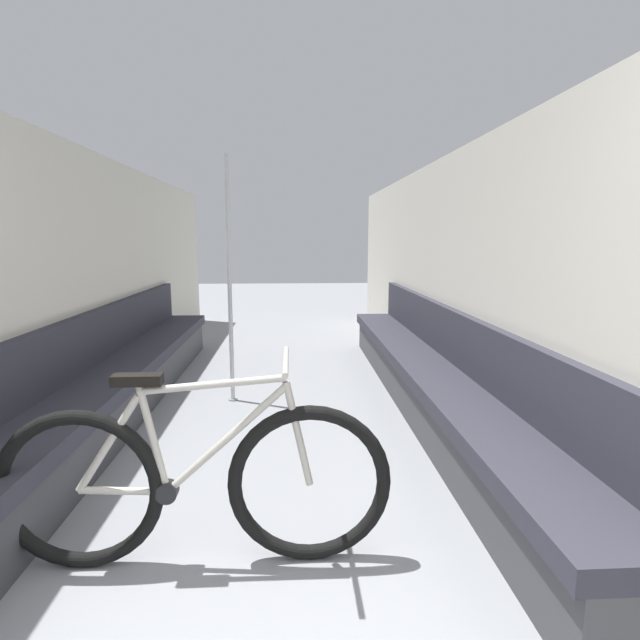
# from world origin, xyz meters

# --- Properties ---
(wall_left) EXTENTS (0.10, 9.66, 2.09)m
(wall_left) POSITION_xyz_m (-1.50, 3.23, 1.04)
(wall_left) COLOR beige
(wall_left) RESTS_ON ground
(wall_right) EXTENTS (0.10, 9.66, 2.09)m
(wall_right) POSITION_xyz_m (1.50, 3.23, 1.04)
(wall_right) COLOR beige
(wall_right) RESTS_ON ground
(bench_seat_row_left) EXTENTS (0.48, 5.03, 0.84)m
(bench_seat_row_left) POSITION_xyz_m (-1.24, 3.29, 0.28)
(bench_seat_row_left) COLOR #3D3D42
(bench_seat_row_left) RESTS_ON ground
(bench_seat_row_right) EXTENTS (0.48, 5.03, 0.84)m
(bench_seat_row_right) POSITION_xyz_m (1.24, 3.29, 0.28)
(bench_seat_row_right) COLOR #3D3D42
(bench_seat_row_right) RESTS_ON ground
(bicycle) EXTENTS (1.67, 0.46, 0.91)m
(bicycle) POSITION_xyz_m (-0.28, 1.49, 0.37)
(bicycle) COLOR black
(bicycle) RESTS_ON ground
(grab_pole_near) EXTENTS (0.08, 0.08, 2.07)m
(grab_pole_near) POSITION_xyz_m (-0.38, 3.70, 1.00)
(grab_pole_near) COLOR gray
(grab_pole_near) RESTS_ON ground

